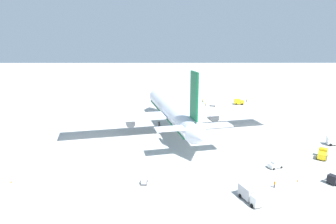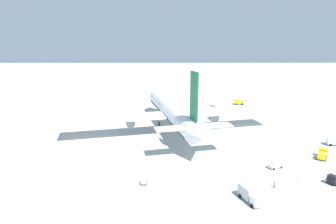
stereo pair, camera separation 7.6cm
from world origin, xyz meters
The scene contains 21 objects.
ground_plane centered at (0.00, 0.00, 0.00)m, with size 600.00×600.00×0.00m, color #B2B2AD.
airliner centered at (-1.19, -0.28, 7.48)m, with size 68.42×79.47×25.21m.
service_truck_0 centered at (42.25, -36.24, 1.56)m, with size 2.92×5.11×2.95m.
service_truck_2 centered at (-27.99, -43.86, 1.30)m, with size 5.36×4.53×2.64m.
service_truck_3 centered at (-42.68, -39.46, 1.31)m, with size 4.51×5.26×2.39m.
service_truck_4 centered at (-17.51, -53.18, 1.56)m, with size 3.03×5.02×2.94m.
service_truck_5 centered at (-50.87, -16.01, 1.64)m, with size 6.73×4.18×3.04m.
service_van centered at (-34.41, -27.73, 1.03)m, with size 3.27×4.41×1.97m.
baggage_cart_0 centered at (-42.96, 7.45, 0.71)m, with size 2.94×1.66×1.28m.
baggage_cart_1 centered at (38.47, -21.88, 0.27)m, with size 2.34×3.50×0.40m.
ground_worker_0 centered at (-45.09, -23.58, 0.88)m, with size 0.53×0.53×1.73m.
ground_worker_1 centered at (31.76, -27.40, 0.85)m, with size 0.57×0.57×1.68m.
ground_worker_2 centered at (44.76, -17.76, 0.84)m, with size 0.44×0.44×1.66m.
ground_worker_3 centered at (49.52, -17.98, 0.82)m, with size 0.54×0.54×1.63m.
ground_worker_4 centered at (48.77, -42.31, 0.91)m, with size 0.45×0.45×1.78m.
ground_worker_5 centered at (40.10, -18.50, 0.91)m, with size 0.49×0.49×1.78m.
traffic_cone_0 centered at (-42.39, 40.01, 0.28)m, with size 0.36×0.36×0.55m, color orange.
traffic_cone_1 centered at (-6.89, 44.17, 0.28)m, with size 0.36×0.36×0.55m, color orange.
traffic_cone_2 centered at (38.81, -41.17, 0.28)m, with size 0.36×0.36×0.55m, color orange.
traffic_cone_3 centered at (-42.17, -30.37, 0.28)m, with size 0.36×0.36×0.55m, color orange.
traffic_cone_4 centered at (36.95, 31.29, 0.28)m, with size 0.36×0.36×0.55m, color orange.
Camera 2 is at (-106.65, 1.84, 34.46)m, focal length 30.89 mm.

